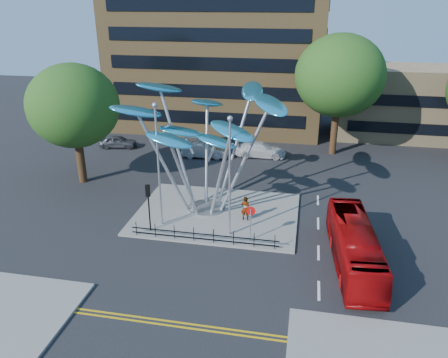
% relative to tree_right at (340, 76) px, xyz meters
% --- Properties ---
extents(ground, '(120.00, 120.00, 0.00)m').
position_rel_tree_right_xyz_m(ground, '(-8.00, -22.00, -8.04)').
color(ground, black).
rests_on(ground, ground).
extents(traffic_island, '(12.00, 9.00, 0.15)m').
position_rel_tree_right_xyz_m(traffic_island, '(-9.00, -16.00, -7.96)').
color(traffic_island, slate).
rests_on(traffic_island, ground).
extents(double_yellow_near, '(40.00, 0.12, 0.01)m').
position_rel_tree_right_xyz_m(double_yellow_near, '(-8.00, -28.00, -8.03)').
color(double_yellow_near, gold).
rests_on(double_yellow_near, ground).
extents(double_yellow_far, '(40.00, 0.12, 0.01)m').
position_rel_tree_right_xyz_m(double_yellow_far, '(-8.00, -28.30, -8.03)').
color(double_yellow_far, gold).
rests_on(double_yellow_far, ground).
extents(low_building_near, '(15.00, 8.00, 8.00)m').
position_rel_tree_right_xyz_m(low_building_near, '(8.00, 8.00, -4.04)').
color(low_building_near, tan).
rests_on(low_building_near, ground).
extents(tree_right, '(8.80, 8.80, 12.11)m').
position_rel_tree_right_xyz_m(tree_right, '(0.00, 0.00, 0.00)').
color(tree_right, black).
rests_on(tree_right, ground).
extents(tree_left, '(7.60, 7.60, 10.32)m').
position_rel_tree_right_xyz_m(tree_left, '(-22.00, -12.00, -1.24)').
color(tree_left, black).
rests_on(tree_left, ground).
extents(leaf_sculpture, '(12.72, 9.54, 9.51)m').
position_rel_tree_right_xyz_m(leaf_sculpture, '(-10.07, -15.32, -1.16)').
color(leaf_sculpture, '#9EA0A5').
rests_on(leaf_sculpture, traffic_island).
extents(street_lamp_left, '(0.36, 0.36, 8.80)m').
position_rel_tree_right_xyz_m(street_lamp_left, '(-12.50, -18.50, -2.68)').
color(street_lamp_left, '#9EA0A5').
rests_on(street_lamp_left, traffic_island).
extents(street_lamp_right, '(0.36, 0.36, 8.30)m').
position_rel_tree_right_xyz_m(street_lamp_right, '(-7.50, -19.00, -2.94)').
color(street_lamp_right, '#9EA0A5').
rests_on(street_lamp_right, traffic_island).
extents(traffic_light_island, '(0.28, 0.18, 3.42)m').
position_rel_tree_right_xyz_m(traffic_light_island, '(-13.00, -19.50, -5.42)').
color(traffic_light_island, black).
rests_on(traffic_light_island, traffic_island).
extents(no_entry_sign_island, '(0.60, 0.10, 2.45)m').
position_rel_tree_right_xyz_m(no_entry_sign_island, '(-6.00, -19.48, -6.22)').
color(no_entry_sign_island, '#9EA0A5').
rests_on(no_entry_sign_island, traffic_island).
extents(pedestrian_railing_front, '(10.00, 0.06, 1.00)m').
position_rel_tree_right_xyz_m(pedestrian_railing_front, '(-9.00, -20.30, -7.48)').
color(pedestrian_railing_front, black).
rests_on(pedestrian_railing_front, traffic_island).
extents(red_bus, '(2.99, 9.56, 2.62)m').
position_rel_tree_right_xyz_m(red_bus, '(0.50, -20.92, -6.73)').
color(red_bus, '#930608').
rests_on(red_bus, ground).
extents(pedestrian, '(0.70, 0.48, 1.84)m').
position_rel_tree_right_xyz_m(pedestrian, '(-6.75, -16.72, -6.97)').
color(pedestrian, gray).
rests_on(pedestrian, traffic_island).
extents(parked_car_left, '(4.18, 2.18, 1.36)m').
position_rel_tree_right_xyz_m(parked_car_left, '(-22.84, -2.50, -7.36)').
color(parked_car_left, '#45474E').
rests_on(parked_car_left, ground).
extents(parked_car_mid, '(4.81, 1.92, 1.56)m').
position_rel_tree_right_xyz_m(parked_car_mid, '(-12.83, -3.74, -7.26)').
color(parked_car_mid, '#9C9FA3').
rests_on(parked_car_mid, ground).
extents(parked_car_right, '(5.26, 2.36, 1.50)m').
position_rel_tree_right_xyz_m(parked_car_right, '(-7.30, -2.46, -7.29)').
color(parked_car_right, silver).
rests_on(parked_car_right, ground).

